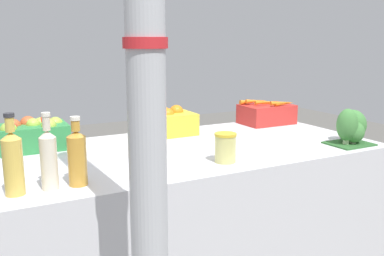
{
  "coord_description": "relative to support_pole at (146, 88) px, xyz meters",
  "views": [
    {
      "loc": [
        -0.99,
        -1.88,
        1.36
      ],
      "look_at": [
        0.0,
        0.0,
        0.92
      ],
      "focal_mm": 40.0,
      "sensor_mm": 36.0,
      "label": 1
    }
  ],
  "objects": [
    {
      "name": "market_table",
      "position": [
        0.55,
        0.79,
        -0.82
      ],
      "size": [
        1.9,
        0.93,
        0.82
      ],
      "primitive_type": "cube",
      "color": "silver",
      "rests_on": "ground_plane"
    },
    {
      "name": "support_pole",
      "position": [
        0.0,
        0.0,
        0.0
      ],
      "size": [
        0.12,
        0.12,
        2.45
      ],
      "color": "#B7BABF",
      "rests_on": "ground_plane"
    },
    {
      "name": "apple_crate",
      "position": [
        -0.17,
        1.13,
        -0.33
      ],
      "size": [
        0.33,
        0.23,
        0.16
      ],
      "color": "#2D8442",
      "rests_on": "market_table"
    },
    {
      "name": "orange_crate",
      "position": [
        0.56,
        1.13,
        -0.33
      ],
      "size": [
        0.33,
        0.23,
        0.17
      ],
      "color": "gold",
      "rests_on": "market_table"
    },
    {
      "name": "carrot_crate",
      "position": [
        1.28,
        1.12,
        -0.34
      ],
      "size": [
        0.33,
        0.23,
        0.16
      ],
      "color": "red",
      "rests_on": "market_table"
    },
    {
      "name": "broccoli_pile",
      "position": [
        1.34,
        0.47,
        -0.32
      ],
      "size": [
        0.25,
        0.21,
        0.19
      ],
      "color": "#2D602D",
      "rests_on": "market_table"
    },
    {
      "name": "juice_bottle_golden",
      "position": [
        -0.32,
        0.47,
        -0.29
      ],
      "size": [
        0.07,
        0.07,
        0.29
      ],
      "color": "gold",
      "rests_on": "market_table"
    },
    {
      "name": "juice_bottle_cloudy",
      "position": [
        -0.2,
        0.47,
        -0.29
      ],
      "size": [
        0.06,
        0.06,
        0.29
      ],
      "color": "beige",
      "rests_on": "market_table"
    },
    {
      "name": "juice_bottle_amber",
      "position": [
        -0.1,
        0.47,
        -0.3
      ],
      "size": [
        0.07,
        0.07,
        0.26
      ],
      "color": "gold",
      "rests_on": "market_table"
    },
    {
      "name": "pickle_jar",
      "position": [
        0.56,
        0.48,
        -0.34
      ],
      "size": [
        0.1,
        0.1,
        0.13
      ],
      "color": "#D1CC75",
      "rests_on": "market_table"
    }
  ]
}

